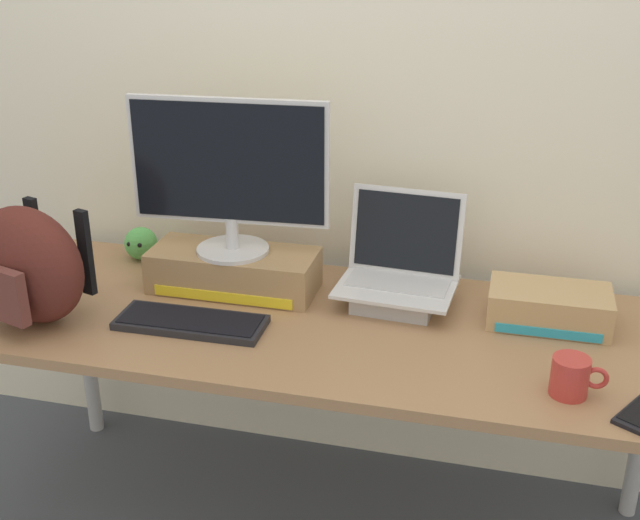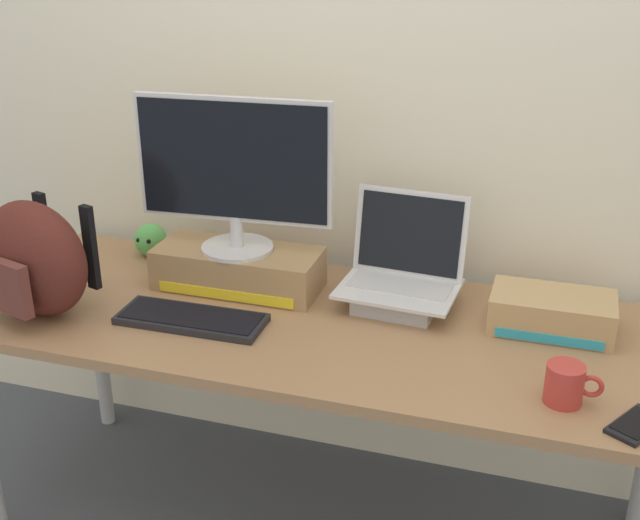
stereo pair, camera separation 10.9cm
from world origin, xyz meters
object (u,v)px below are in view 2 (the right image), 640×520
object	(u,v)px
open_laptop	(400,285)
toner_box_cyan	(552,312)
coffee_mug	(566,384)
plush_toy	(151,240)
external_keyboard	(192,319)
messenger_backpack	(34,259)
cell_phone	(637,425)
desktop_monitor	(234,172)
toner_box_yellow	(238,268)

from	to	relation	value
open_laptop	toner_box_cyan	size ratio (longest dim) A/B	1.06
coffee_mug	plush_toy	size ratio (longest dim) A/B	1.24
external_keyboard	toner_box_cyan	bearing A→B (deg)	14.35
messenger_backpack	coffee_mug	size ratio (longest dim) A/B	3.06
open_laptop	cell_phone	size ratio (longest dim) A/B	2.06
desktop_monitor	plush_toy	bearing A→B (deg)	154.64
messenger_backpack	toner_box_cyan	size ratio (longest dim) A/B	1.24
open_laptop	external_keyboard	size ratio (longest dim) A/B	0.84
coffee_mug	plush_toy	bearing A→B (deg)	159.45
toner_box_yellow	messenger_backpack	size ratio (longest dim) A/B	1.23
toner_box_yellow	desktop_monitor	bearing A→B (deg)	-84.67
open_laptop	external_keyboard	xyz separation A→B (m)	(-0.52, -0.28, -0.05)
toner_box_yellow	messenger_backpack	world-z (taller)	messenger_backpack
toner_box_yellow	open_laptop	bearing A→B (deg)	3.64
messenger_backpack	plush_toy	xyz separation A→B (m)	(0.10, 0.46, -0.11)
toner_box_yellow	open_laptop	xyz separation A→B (m)	(0.48, 0.03, 0.00)
desktop_monitor	external_keyboard	size ratio (longest dim) A/B	1.40
toner_box_yellow	plush_toy	world-z (taller)	toner_box_yellow
coffee_mug	cell_phone	xyz separation A→B (m)	(0.15, -0.05, -0.04)
messenger_backpack	plush_toy	size ratio (longest dim) A/B	3.79
toner_box_yellow	cell_phone	world-z (taller)	toner_box_yellow
messenger_backpack	cell_phone	distance (m)	1.57
toner_box_yellow	cell_phone	xyz separation A→B (m)	(1.10, -0.40, -0.05)
toner_box_yellow	coffee_mug	xyz separation A→B (m)	(0.94, -0.35, -0.01)
external_keyboard	coffee_mug	world-z (taller)	coffee_mug
toner_box_yellow	external_keyboard	xyz separation A→B (m)	(-0.04, -0.25, -0.05)
messenger_backpack	coffee_mug	world-z (taller)	messenger_backpack
messenger_backpack	coffee_mug	bearing A→B (deg)	15.31
plush_toy	messenger_backpack	bearing A→B (deg)	-101.81
open_laptop	messenger_backpack	world-z (taller)	messenger_backpack
open_laptop	plush_toy	distance (m)	0.85
toner_box_yellow	open_laptop	size ratio (longest dim) A/B	1.43
external_keyboard	messenger_backpack	bearing A→B (deg)	-171.65
coffee_mug	toner_box_cyan	world-z (taller)	toner_box_cyan
cell_phone	plush_toy	xyz separation A→B (m)	(-1.46, 0.54, 0.05)
toner_box_cyan	plush_toy	bearing A→B (deg)	173.70
external_keyboard	plush_toy	bearing A→B (deg)	129.46
messenger_backpack	cell_phone	world-z (taller)	messenger_backpack
open_laptop	plush_toy	size ratio (longest dim) A/B	3.25
desktop_monitor	external_keyboard	distance (m)	0.43
open_laptop	toner_box_cyan	world-z (taller)	open_laptop
toner_box_yellow	desktop_monitor	distance (m)	0.30
desktop_monitor	messenger_backpack	bearing A→B (deg)	-149.61
messenger_backpack	open_laptop	bearing A→B (deg)	36.78
desktop_monitor	coffee_mug	bearing A→B (deg)	-24.06
desktop_monitor	cell_phone	world-z (taller)	desktop_monitor
open_laptop	cell_phone	world-z (taller)	open_laptop
messenger_backpack	toner_box_cyan	distance (m)	1.40
plush_toy	external_keyboard	bearing A→B (deg)	-49.79
toner_box_yellow	coffee_mug	distance (m)	1.00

